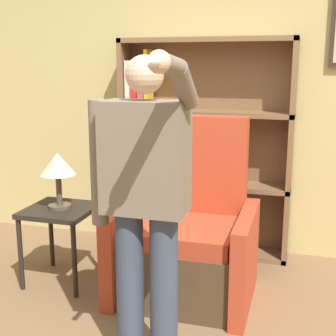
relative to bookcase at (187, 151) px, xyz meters
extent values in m
cube|color=tan|center=(0.31, 0.16, 0.51)|extent=(8.00, 0.06, 2.80)
cube|color=brown|center=(-0.56, -0.02, 0.03)|extent=(0.04, 0.28, 1.85)
cube|color=brown|center=(0.87, -0.02, 0.03)|extent=(0.04, 0.28, 1.85)
cube|color=brown|center=(0.16, 0.11, 0.03)|extent=(1.47, 0.01, 1.85)
cube|color=brown|center=(0.16, -0.02, -0.87)|extent=(1.47, 0.28, 0.04)
cube|color=brown|center=(0.16, -0.02, -0.28)|extent=(1.47, 0.28, 0.04)
cube|color=brown|center=(0.16, -0.02, 0.34)|extent=(1.47, 0.28, 0.04)
cube|color=brown|center=(0.16, -0.02, 0.94)|extent=(1.47, 0.28, 0.04)
cube|color=#9E7A47|center=(-0.50, -0.02, -0.60)|extent=(0.05, 0.21, 0.52)
cube|color=#5B99A8|center=(-0.45, -0.02, -0.58)|extent=(0.05, 0.22, 0.54)
cube|color=#9E7A47|center=(-0.38, -0.02, -0.61)|extent=(0.06, 0.23, 0.48)
cube|color=#5B99A8|center=(-0.33, -0.02, -0.64)|extent=(0.03, 0.21, 0.44)
cube|color=gold|center=(-0.50, -0.02, -0.03)|extent=(0.06, 0.21, 0.46)
cube|color=black|center=(-0.44, -0.02, -0.05)|extent=(0.05, 0.20, 0.42)
cube|color=red|center=(-0.38, -0.02, -0.03)|extent=(0.04, 0.22, 0.45)
cube|color=#BC4C56|center=(-0.34, -0.02, -0.02)|extent=(0.03, 0.20, 0.48)
cube|color=white|center=(-0.50, -0.02, 0.57)|extent=(0.05, 0.19, 0.41)
cube|color=red|center=(-0.45, -0.02, 0.54)|extent=(0.05, 0.22, 0.36)
cube|color=#BC4C56|center=(-0.39, -0.02, 0.56)|extent=(0.05, 0.20, 0.40)
cube|color=gold|center=(-0.34, -0.02, 0.61)|extent=(0.03, 0.18, 0.50)
cube|color=#4C3823|center=(0.20, -0.89, -0.68)|extent=(0.77, 0.73, 0.43)
cube|color=#B23D23|center=(0.20, -0.93, -0.40)|extent=(0.73, 0.61, 0.12)
cube|color=#B23D23|center=(0.20, -0.56, -0.15)|extent=(0.77, 0.16, 1.05)
cube|color=#B23D23|center=(-0.23, -0.89, -0.57)|extent=(0.10, 0.81, 0.65)
cube|color=#B23D23|center=(0.64, -0.89, -0.57)|extent=(0.10, 0.81, 0.65)
cylinder|color=#384256|center=(0.11, -1.71, -0.45)|extent=(0.15, 0.15, 0.89)
cylinder|color=#384256|center=(0.30, -1.71, -0.45)|extent=(0.15, 0.15, 0.89)
cube|color=#756656|center=(0.21, -1.71, 0.28)|extent=(0.43, 0.24, 0.57)
sphere|color=#DBAD89|center=(0.21, -1.71, 0.69)|extent=(0.19, 0.19, 0.19)
cylinder|color=#756656|center=(-0.05, -1.71, 0.24)|extent=(0.09, 0.09, 0.66)
cylinder|color=#756656|center=(0.43, -1.83, 0.65)|extent=(0.09, 0.28, 0.23)
cylinder|color=#756656|center=(0.43, -2.07, 0.74)|extent=(0.08, 0.27, 0.10)
sphere|color=#DBAD89|center=(0.43, -2.20, 0.75)|extent=(0.09, 0.09, 0.09)
cylinder|color=white|center=(0.43, -2.30, 0.75)|extent=(0.04, 0.15, 0.04)
cube|color=black|center=(-0.75, -0.91, -0.33)|extent=(0.49, 0.49, 0.04)
cylinder|color=black|center=(-0.97, -1.13, -0.62)|extent=(0.04, 0.04, 0.55)
cylinder|color=black|center=(-0.53, -1.13, -0.62)|extent=(0.04, 0.04, 0.55)
cylinder|color=black|center=(-0.97, -0.69, -0.62)|extent=(0.04, 0.04, 0.55)
cylinder|color=black|center=(-0.53, -0.69, -0.62)|extent=(0.04, 0.04, 0.55)
cylinder|color=#4C4233|center=(-0.75, -0.91, -0.29)|extent=(0.17, 0.17, 0.02)
cylinder|color=#4C4233|center=(-0.75, -0.91, -0.17)|extent=(0.04, 0.04, 0.23)
cone|color=beige|center=(-0.75, -0.91, 0.03)|extent=(0.27, 0.27, 0.16)
camera|label=1|loc=(0.97, -3.90, 0.74)|focal=50.00mm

